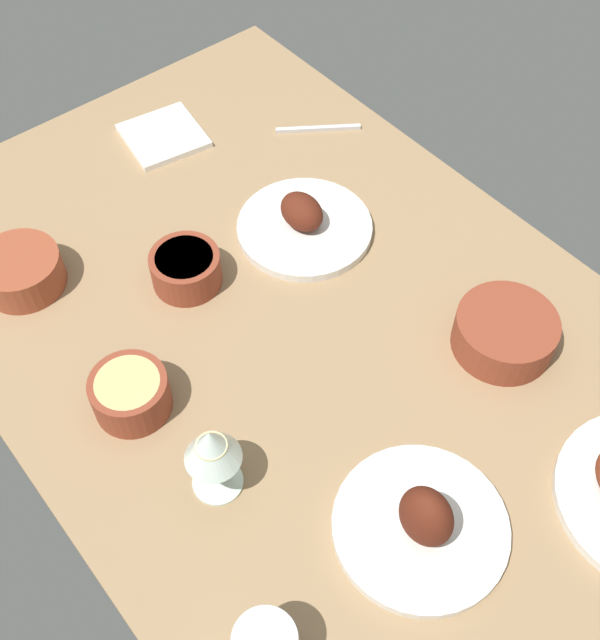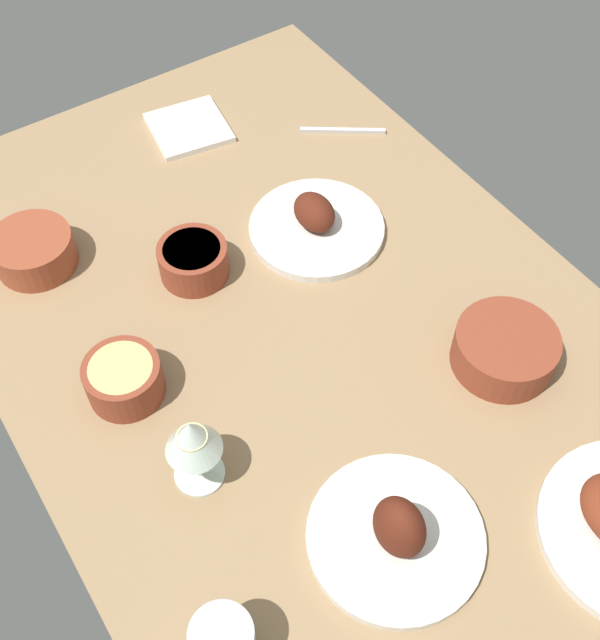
# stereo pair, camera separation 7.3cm
# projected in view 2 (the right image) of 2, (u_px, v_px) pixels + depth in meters

# --- Properties ---
(dining_table) EXTENTS (1.40, 0.90, 0.04)m
(dining_table) POSITION_uv_depth(u_px,v_px,m) (300.00, 335.00, 1.25)
(dining_table) COLOR #937551
(dining_table) RESTS_ON ground
(plate_far_side) EXTENTS (0.23, 0.23, 0.07)m
(plate_far_side) POSITION_uv_depth(u_px,v_px,m) (316.00, 224.00, 1.34)
(plate_far_side) COLOR silver
(plate_far_side) RESTS_ON dining_table
(plate_near_viewer) EXTENTS (0.23, 0.23, 0.11)m
(plate_near_viewer) POSITION_uv_depth(u_px,v_px,m) (397.00, 534.00, 1.00)
(plate_near_viewer) COLOR silver
(plate_near_viewer) RESTS_ON dining_table
(bowl_cream) EXTENTS (0.13, 0.13, 0.06)m
(bowl_cream) POSITION_uv_depth(u_px,v_px,m) (33.00, 250.00, 1.29)
(bowl_cream) COLOR brown
(bowl_cream) RESTS_ON dining_table
(bowl_potatoes) EXTENTS (0.15, 0.15, 0.06)m
(bowl_potatoes) POSITION_uv_depth(u_px,v_px,m) (505.00, 349.00, 1.17)
(bowl_potatoes) COLOR brown
(bowl_potatoes) RESTS_ON dining_table
(bowl_sauce) EXTENTS (0.11, 0.11, 0.06)m
(bowl_sauce) POSITION_uv_depth(u_px,v_px,m) (193.00, 260.00, 1.28)
(bowl_sauce) COLOR brown
(bowl_sauce) RESTS_ON dining_table
(bowl_pasta) EXTENTS (0.11, 0.11, 0.06)m
(bowl_pasta) POSITION_uv_depth(u_px,v_px,m) (124.00, 378.00, 1.14)
(bowl_pasta) COLOR brown
(bowl_pasta) RESTS_ON dining_table
(wine_glass) EXTENTS (0.08, 0.08, 0.14)m
(wine_glass) POSITION_uv_depth(u_px,v_px,m) (192.00, 440.00, 1.00)
(wine_glass) COLOR silver
(wine_glass) RESTS_ON dining_table
(folded_napkin) EXTENTS (0.16, 0.16, 0.01)m
(folded_napkin) POSITION_uv_depth(u_px,v_px,m) (189.00, 128.00, 1.51)
(folded_napkin) COLOR white
(folded_napkin) RESTS_ON dining_table
(fork_loose) EXTENTS (0.10, 0.14, 0.01)m
(fork_loose) POSITION_uv_depth(u_px,v_px,m) (343.00, 131.00, 1.51)
(fork_loose) COLOR silver
(fork_loose) RESTS_ON dining_table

